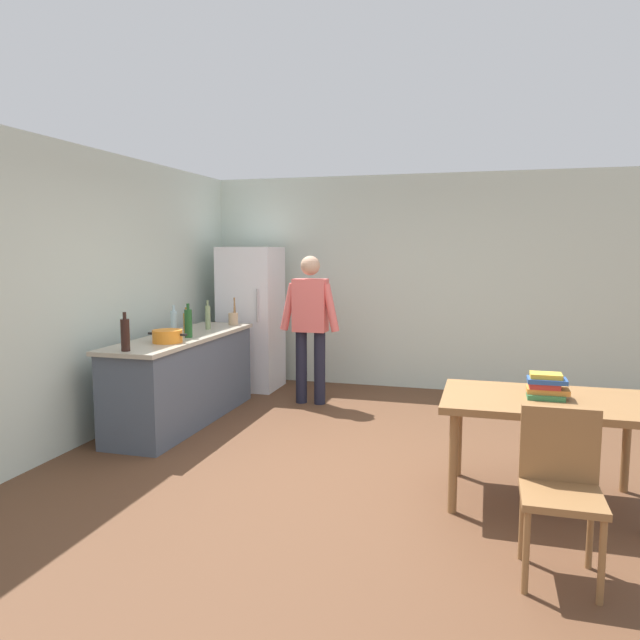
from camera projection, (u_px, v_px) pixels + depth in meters
ground_plane at (357, 467)px, 4.90m from camera, size 14.00×14.00×0.00m
wall_back at (407, 283)px, 7.60m from camera, size 6.40×0.12×2.70m
wall_left at (93, 295)px, 5.62m from camera, size 0.12×5.60×2.70m
kitchen_counter at (184, 378)px, 6.14m from camera, size 0.64×2.20×0.90m
refrigerator at (251, 318)px, 7.59m from camera, size 0.70×0.67×1.80m
person at (310, 319)px, 6.80m from camera, size 0.70×0.22×1.70m
dining_table at (545, 409)px, 4.15m from camera, size 1.40×0.90×0.75m
chair at (560, 480)px, 3.24m from camera, size 0.42×0.42×0.91m
cooking_pot at (167, 336)px, 5.63m from camera, size 0.40×0.28×0.12m
utensil_jar at (233, 318)px, 6.91m from camera, size 0.11×0.11×0.32m
bottle_wine_dark at (125, 334)px, 5.15m from camera, size 0.08×0.08×0.34m
bottle_water_clear at (174, 322)px, 6.18m from camera, size 0.07×0.07×0.30m
bottle_wine_green at (188, 323)px, 5.93m from camera, size 0.08×0.08×0.34m
bottle_vinegar_tall at (208, 317)px, 6.53m from camera, size 0.06×0.06×0.32m
bottle_oil_amber at (186, 323)px, 6.15m from camera, size 0.06×0.06×0.28m
book_stack at (546, 386)px, 4.14m from camera, size 0.28×0.20×0.18m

